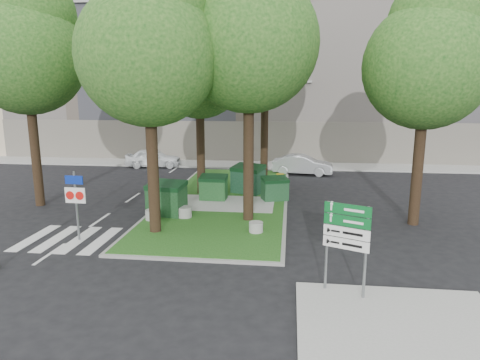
# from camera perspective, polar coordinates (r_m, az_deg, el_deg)

# --- Properties ---
(ground) EXTENTS (120.00, 120.00, 0.00)m
(ground) POSITION_cam_1_polar(r_m,az_deg,el_deg) (14.78, -8.54, -10.47)
(ground) COLOR black
(ground) RESTS_ON ground
(median_island) EXTENTS (6.00, 16.00, 0.12)m
(median_island) POSITION_cam_1_polar(r_m,az_deg,el_deg) (22.11, -1.87, -2.59)
(median_island) COLOR #184915
(median_island) RESTS_ON ground
(median_kerb) EXTENTS (6.30, 16.30, 0.10)m
(median_kerb) POSITION_cam_1_polar(r_m,az_deg,el_deg) (22.11, -1.87, -2.61)
(median_kerb) COLOR gray
(median_kerb) RESTS_ON ground
(sidewalk_corner) EXTENTS (5.00, 4.00, 0.12)m
(sidewalk_corner) POSITION_cam_1_polar(r_m,az_deg,el_deg) (11.47, 20.82, -17.78)
(sidewalk_corner) COLOR #999993
(sidewalk_corner) RESTS_ON ground
(building_sidewalk) EXTENTS (42.00, 3.00, 0.12)m
(building_sidewalk) POSITION_cam_1_polar(r_m,az_deg,el_deg) (32.36, 0.03, 2.07)
(building_sidewalk) COLOR #999993
(building_sidewalk) RESTS_ON ground
(zebra_crossing) EXTENTS (5.00, 3.00, 0.01)m
(zebra_crossing) POSITION_cam_1_polar(r_m,az_deg,el_deg) (17.38, -19.34, -7.54)
(zebra_crossing) COLOR silver
(zebra_crossing) RESTS_ON ground
(apartment_building) EXTENTS (41.00, 12.00, 16.00)m
(apartment_building) POSITION_cam_1_polar(r_m,az_deg,el_deg) (39.41, 1.36, 15.42)
(apartment_building) COLOR beige
(apartment_building) RESTS_ON ground
(tree_median_near_left) EXTENTS (5.20, 5.20, 10.53)m
(tree_median_near_left) POSITION_cam_1_polar(r_m,az_deg,el_deg) (16.63, -11.87, 17.62)
(tree_median_near_left) COLOR black
(tree_median_near_left) RESTS_ON ground
(tree_median_near_right) EXTENTS (5.60, 5.60, 11.46)m
(tree_median_near_right) POSITION_cam_1_polar(r_m,az_deg,el_deg) (17.95, 1.53, 19.57)
(tree_median_near_right) COLOR black
(tree_median_near_right) RESTS_ON ground
(tree_median_mid) EXTENTS (4.80, 4.80, 9.99)m
(tree_median_mid) POSITION_cam_1_polar(r_m,az_deg,el_deg) (22.74, -5.23, 15.36)
(tree_median_mid) COLOR black
(tree_median_mid) RESTS_ON ground
(tree_median_far) EXTENTS (5.80, 5.80, 11.93)m
(tree_median_far) POSITION_cam_1_polar(r_m,az_deg,el_deg) (25.41, 3.64, 18.06)
(tree_median_far) COLOR black
(tree_median_far) RESTS_ON ground
(tree_street_left) EXTENTS (5.40, 5.40, 11.00)m
(tree_street_left) POSITION_cam_1_polar(r_m,az_deg,el_deg) (22.83, -26.51, 15.89)
(tree_street_left) COLOR black
(tree_street_left) RESTS_ON ground
(tree_street_right) EXTENTS (5.00, 5.00, 10.06)m
(tree_street_right) POSITION_cam_1_polar(r_m,az_deg,el_deg) (19.04, 23.95, 15.11)
(tree_street_right) COLOR black
(tree_street_right) RESTS_ON ground
(dumpster_a) EXTENTS (1.80, 1.41, 1.52)m
(dumpster_a) POSITION_cam_1_polar(r_m,az_deg,el_deg) (19.38, -9.76, -2.44)
(dumpster_a) COLOR black
(dumpster_a) RESTS_ON median_island
(dumpster_b) EXTENTS (1.39, 0.99, 1.27)m
(dumpster_b) POSITION_cam_1_polar(r_m,az_deg,el_deg) (21.79, -3.56, -1.01)
(dumpster_b) COLOR #134217
(dumpster_b) RESTS_ON median_island
(dumpster_c) EXTENTS (1.97, 1.71, 1.54)m
(dumpster_c) POSITION_cam_1_polar(r_m,az_deg,el_deg) (23.17, 1.08, 0.12)
(dumpster_c) COLOR #103620
(dumpster_c) RESTS_ON median_island
(dumpster_d) EXTENTS (1.52, 1.29, 1.20)m
(dumpster_d) POSITION_cam_1_polar(r_m,az_deg,el_deg) (21.73, 4.65, -1.16)
(dumpster_d) COLOR #123B1B
(dumpster_d) RESTS_ON median_island
(bollard_left) EXTENTS (0.59, 0.59, 0.42)m
(bollard_left) POSITION_cam_1_polar(r_m,az_deg,el_deg) (18.84, -11.60, -4.55)
(bollard_left) COLOR gray
(bollard_left) RESTS_ON median_island
(bollard_right) EXTENTS (0.55, 0.55, 0.40)m
(bollard_right) POSITION_cam_1_polar(r_m,az_deg,el_deg) (16.90, 2.14, -6.29)
(bollard_right) COLOR #969691
(bollard_right) RESTS_ON median_island
(bollard_mid) EXTENTS (0.64, 0.64, 0.46)m
(bollard_mid) POSITION_cam_1_polar(r_m,az_deg,el_deg) (18.96, -7.41, -4.25)
(bollard_mid) COLOR gray
(bollard_mid) RESTS_ON median_island
(litter_bin) EXTENTS (0.45, 0.45, 0.78)m
(litter_bin) POSITION_cam_1_polar(r_m,az_deg,el_deg) (24.62, 5.37, -0.05)
(litter_bin) COLOR gold
(litter_bin) RESTS_ON median_island
(traffic_sign_pole) EXTENTS (0.80, 0.09, 2.67)m
(traffic_sign_pole) POSITION_cam_1_polar(r_m,az_deg,el_deg) (17.06, -21.05, -2.06)
(traffic_sign_pole) COLOR slate
(traffic_sign_pole) RESTS_ON ground
(directional_sign) EXTENTS (1.17, 0.55, 2.53)m
(directional_sign) POSITION_cam_1_polar(r_m,az_deg,el_deg) (11.89, 14.03, -7.07)
(directional_sign) COLOR slate
(directional_sign) RESTS_ON sidewalk_corner
(car_white) EXTENTS (4.19, 2.12, 1.37)m
(car_white) POSITION_cam_1_polar(r_m,az_deg,el_deg) (32.16, -11.48, 2.90)
(car_white) COLOR white
(car_white) RESTS_ON ground
(car_silver) EXTENTS (4.17, 1.87, 1.33)m
(car_silver) POSITION_cam_1_polar(r_m,az_deg,el_deg) (29.09, 8.33, 2.04)
(car_silver) COLOR #AFB3B8
(car_silver) RESTS_ON ground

